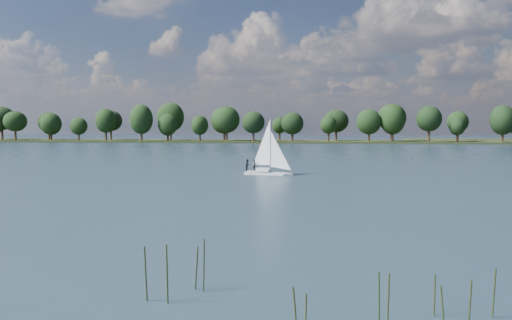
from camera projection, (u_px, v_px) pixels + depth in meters
The scene contains 4 objects.
ground at pixel (249, 155), 128.03m from camera, with size 700.00×700.00×0.00m, color #233342.
far_shore at pixel (295, 142), 238.41m from camera, with size 660.00×40.00×1.50m, color black.
sailboat at pixel (266, 158), 75.52m from camera, with size 6.21×2.96×7.88m.
treeline at pixel (277, 123), 235.70m from camera, with size 562.71×73.63×18.41m.
Camera 1 is at (21.87, -26.01, 6.33)m, focal length 40.00 mm.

